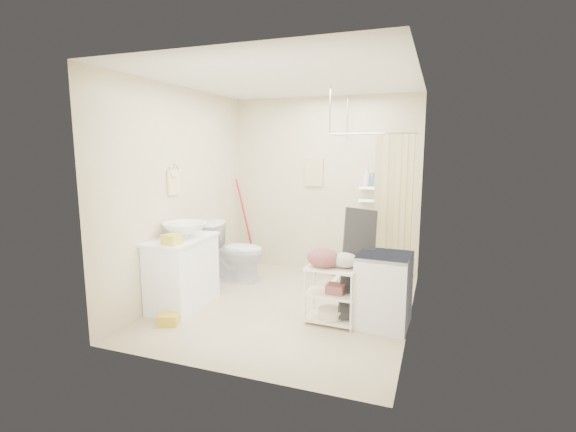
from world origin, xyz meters
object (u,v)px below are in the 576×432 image
object	(u,v)px
washing_machine	(384,290)
laundry_rack	(331,290)
toilet	(235,251)
vanity	(183,272)

from	to	relation	value
washing_machine	laundry_rack	xyz separation A→B (m)	(-0.53, -0.14, -0.01)
toilet	laundry_rack	xyz separation A→B (m)	(1.65, -1.00, -0.05)
toilet	washing_machine	size ratio (longest dim) A/B	1.08
vanity	laundry_rack	world-z (taller)	vanity
vanity	washing_machine	xyz separation A→B (m)	(2.30, 0.25, -0.03)
vanity	washing_machine	world-z (taller)	vanity
washing_machine	laundry_rack	size ratio (longest dim) A/B	1.04
washing_machine	laundry_rack	world-z (taller)	washing_machine
toilet	laundry_rack	distance (m)	1.93
laundry_rack	toilet	bearing A→B (deg)	151.57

